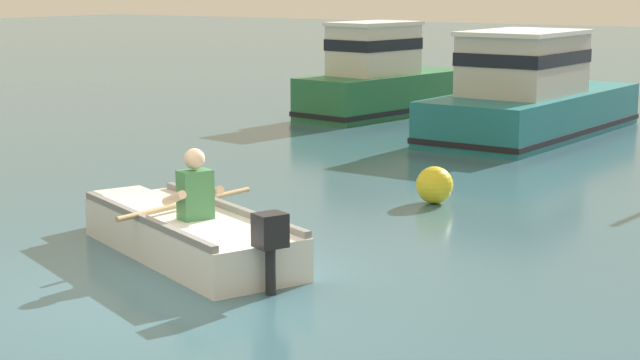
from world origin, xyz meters
TOP-DOWN VIEW (x-y plane):
  - ground_plane at (0.00, 0.00)m, footprint 120.00×120.00m
  - rowboat_with_person at (-0.72, 1.24)m, footprint 3.59×2.37m
  - moored_boat_green at (-5.03, 12.64)m, footprint 2.17×4.62m
  - moored_boat_teal at (-1.13, 11.53)m, footprint 2.32×5.79m
  - mooring_buoy at (0.24, 5.08)m, footprint 0.49×0.49m

SIDE VIEW (x-z plane):
  - ground_plane at x=0.00m, z-range 0.00..0.00m
  - mooring_buoy at x=0.24m, z-range 0.00..0.49m
  - rowboat_with_person at x=-0.72m, z-range -0.34..0.85m
  - moored_boat_teal at x=-1.13m, z-range -0.26..1.73m
  - moored_boat_green at x=-5.03m, z-range -0.26..1.77m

